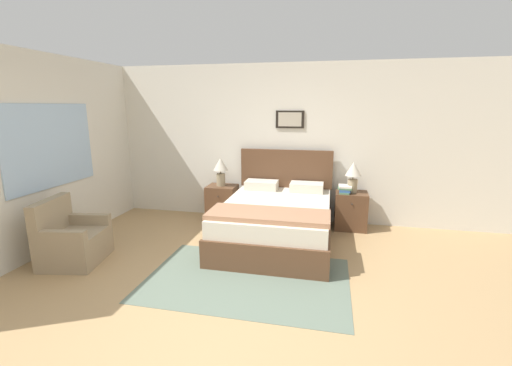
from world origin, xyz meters
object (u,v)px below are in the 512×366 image
(bed, at_px, (276,220))
(armchair, at_px, (71,241))
(table_lamp_near_window, at_px, (221,168))
(table_lamp_by_door, at_px, (353,173))
(nightstand_near_window, at_px, (222,203))
(nightstand_by_door, at_px, (351,210))

(bed, distance_m, armchair, 2.68)
(table_lamp_near_window, distance_m, table_lamp_by_door, 2.16)
(bed, xyz_separation_m, table_lamp_by_door, (1.07, 0.80, 0.58))
(bed, xyz_separation_m, table_lamp_near_window, (-1.08, 0.80, 0.58))
(nightstand_near_window, xyz_separation_m, nightstand_by_door, (2.14, 0.00, 0.00))
(table_lamp_near_window, bearing_deg, table_lamp_by_door, 0.00)
(nightstand_by_door, bearing_deg, table_lamp_by_door, 49.95)
(nightstand_near_window, height_order, table_lamp_near_window, table_lamp_near_window)
(bed, xyz_separation_m, armchair, (-2.40, -1.19, -0.05))
(armchair, height_order, table_lamp_near_window, table_lamp_near_window)
(bed, bearing_deg, armchair, -153.59)
(bed, height_order, table_lamp_near_window, bed)
(nightstand_by_door, distance_m, table_lamp_by_door, 0.60)
(armchair, bearing_deg, table_lamp_near_window, 135.91)
(table_lamp_near_window, bearing_deg, nightstand_by_door, -0.04)
(table_lamp_by_door, bearing_deg, table_lamp_near_window, 180.00)
(armchair, xyz_separation_m, nightstand_near_window, (1.33, 1.99, 0.02))
(nightstand_near_window, bearing_deg, nightstand_by_door, 0.00)
(nightstand_near_window, bearing_deg, table_lamp_by_door, 0.04)
(nightstand_near_window, bearing_deg, armchair, -123.81)
(table_lamp_by_door, bearing_deg, nightstand_by_door, -130.05)
(nightstand_near_window, relative_size, nightstand_by_door, 1.00)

